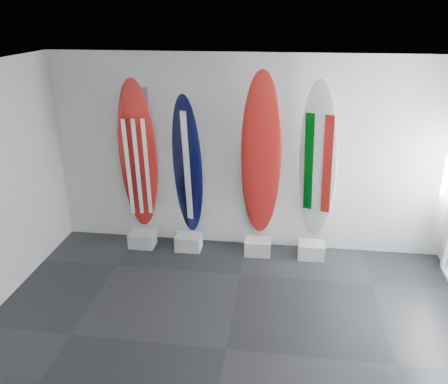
# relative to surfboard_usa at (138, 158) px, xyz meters

# --- Properties ---
(floor) EXTENTS (6.00, 6.00, 0.00)m
(floor) POSITION_rel_surfboard_usa_xyz_m (1.64, -2.28, -1.46)
(floor) COLOR black
(floor) RESTS_ON ground
(ceiling) EXTENTS (6.00, 6.00, 0.00)m
(ceiling) POSITION_rel_surfboard_usa_xyz_m (1.64, -2.28, 1.54)
(ceiling) COLOR white
(ceiling) RESTS_ON wall_back
(wall_back) EXTENTS (6.00, 0.00, 6.00)m
(wall_back) POSITION_rel_surfboard_usa_xyz_m (1.64, 0.22, 0.04)
(wall_back) COLOR silver
(wall_back) RESTS_ON ground
(display_block_usa) EXTENTS (0.40, 0.30, 0.24)m
(display_block_usa) POSITION_rel_surfboard_usa_xyz_m (0.00, -0.10, -1.34)
(display_block_usa) COLOR silver
(display_block_usa) RESTS_ON floor
(surfboard_usa) EXTENTS (0.64, 0.55, 2.45)m
(surfboard_usa) POSITION_rel_surfboard_usa_xyz_m (0.00, 0.00, 0.00)
(surfboard_usa) COLOR maroon
(surfboard_usa) RESTS_ON display_block_usa
(display_block_navy) EXTENTS (0.40, 0.30, 0.24)m
(display_block_navy) POSITION_rel_surfboard_usa_xyz_m (0.76, -0.10, -1.34)
(display_block_navy) COLOR silver
(display_block_navy) RESTS_ON floor
(surfboard_navy) EXTENTS (0.55, 0.38, 2.22)m
(surfboard_navy) POSITION_rel_surfboard_usa_xyz_m (0.76, 0.00, -0.11)
(surfboard_navy) COLOR black
(surfboard_navy) RESTS_ON display_block_navy
(display_block_swiss) EXTENTS (0.40, 0.30, 0.24)m
(display_block_swiss) POSITION_rel_surfboard_usa_xyz_m (1.86, -0.10, -1.34)
(display_block_swiss) COLOR silver
(display_block_swiss) RESTS_ON floor
(surfboard_swiss) EXTENTS (0.60, 0.47, 2.60)m
(surfboard_swiss) POSITION_rel_surfboard_usa_xyz_m (1.86, 0.00, 0.07)
(surfboard_swiss) COLOR maroon
(surfboard_swiss) RESTS_ON display_block_swiss
(display_block_italy) EXTENTS (0.40, 0.30, 0.24)m
(display_block_italy) POSITION_rel_surfboard_usa_xyz_m (2.68, -0.10, -1.34)
(display_block_italy) COLOR silver
(display_block_italy) RESTS_ON floor
(surfboard_italy) EXTENTS (0.67, 0.58, 2.49)m
(surfboard_italy) POSITION_rel_surfboard_usa_xyz_m (2.68, 0.00, 0.02)
(surfboard_italy) COLOR white
(surfboard_italy) RESTS_ON display_block_italy
(wall_outlet) EXTENTS (0.09, 0.02, 0.13)m
(wall_outlet) POSITION_rel_surfboard_usa_xyz_m (-0.81, 0.20, -1.11)
(wall_outlet) COLOR silver
(wall_outlet) RESTS_ON wall_back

